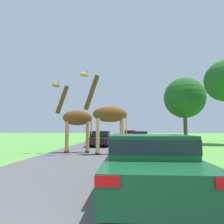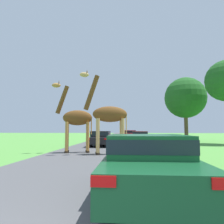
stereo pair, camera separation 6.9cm
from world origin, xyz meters
name	(u,v)px [view 1 (the left image)]	position (x,y,z in m)	size (l,w,h in m)	color
road	(119,139)	(0.00, 30.00, 0.00)	(7.73, 120.00, 0.00)	#4C4C4F
giraffe_near_road	(108,116)	(0.05, 11.23, 2.33)	(2.97, 1.11, 5.16)	tan
giraffe_companion	(76,120)	(-2.14, 11.96, 2.13)	(2.67, 1.06, 4.70)	#B77F3D
car_lead_maroon	(149,162)	(1.71, 3.88, 0.73)	(1.93, 4.11, 1.37)	#144C28
car_queue_right	(139,137)	(2.62, 21.57, 0.69)	(1.74, 4.06, 1.28)	#561914
car_queue_left	(100,138)	(-1.20, 17.42, 0.72)	(1.79, 4.73, 1.33)	black
car_far_ahead	(128,135)	(1.46, 26.48, 0.73)	(1.94, 4.02, 1.37)	maroon
tree_left_edge	(184,98)	(9.04, 26.32, 5.71)	(5.46, 5.46, 8.47)	brown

